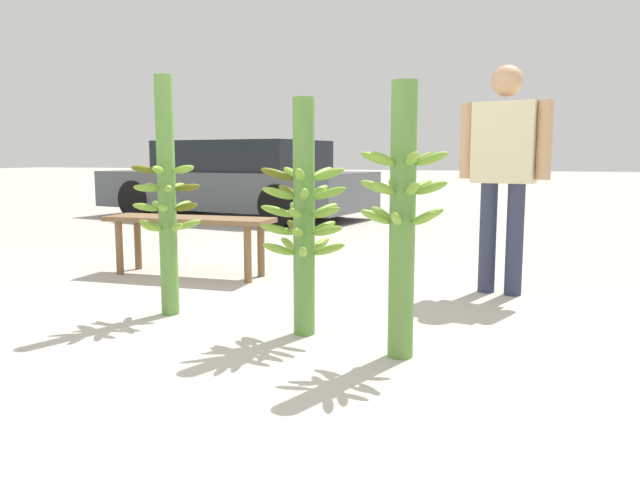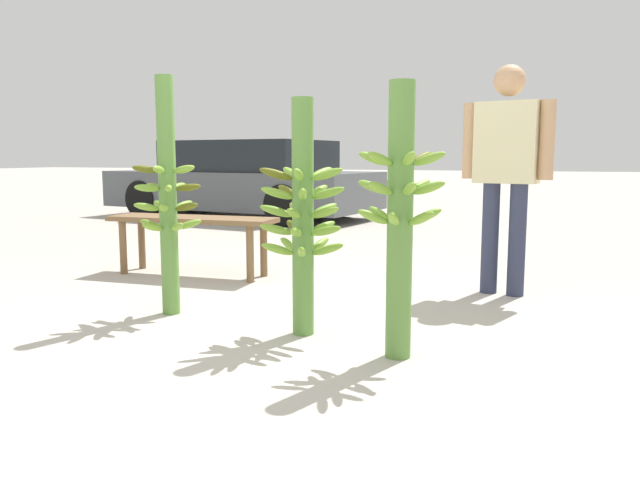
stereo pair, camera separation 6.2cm
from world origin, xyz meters
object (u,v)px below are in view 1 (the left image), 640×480
at_px(banana_stalk_left, 167,197).
at_px(banana_stalk_right, 402,215).
at_px(parked_car, 237,180).
at_px(vendor_person, 504,160).
at_px(banana_stalk_center, 304,216).
at_px(market_bench, 189,226).

xyz_separation_m(banana_stalk_left, banana_stalk_right, (1.56, -0.33, -0.03)).
relative_size(banana_stalk_right, parked_car, 0.30).
bearing_deg(vendor_person, banana_stalk_right, -90.92).
bearing_deg(vendor_person, banana_stalk_left, -133.91).
bearing_deg(banana_stalk_center, vendor_person, 56.78).
bearing_deg(vendor_person, market_bench, -164.71).
height_order(banana_stalk_center, parked_car, banana_stalk_center).
relative_size(banana_stalk_right, vendor_person, 0.83).
height_order(banana_stalk_left, market_bench, banana_stalk_left).
height_order(banana_stalk_right, parked_car, banana_stalk_right).
xyz_separation_m(vendor_person, market_bench, (-2.50, -0.18, -0.55)).
distance_m(banana_stalk_right, parked_car, 7.32).
distance_m(banana_stalk_center, market_bench, 2.02).
bearing_deg(banana_stalk_left, parked_car, 113.63).
relative_size(banana_stalk_left, parked_car, 0.32).
bearing_deg(banana_stalk_center, parked_car, 120.65).
relative_size(market_bench, parked_car, 0.32).
xyz_separation_m(banana_stalk_right, parked_car, (-4.08, 6.08, -0.11)).
relative_size(banana_stalk_center, market_bench, 0.90).
bearing_deg(parked_car, banana_stalk_right, -138.15).
relative_size(banana_stalk_center, banana_stalk_right, 0.97).
xyz_separation_m(banana_stalk_center, banana_stalk_right, (0.60, -0.21, 0.04)).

